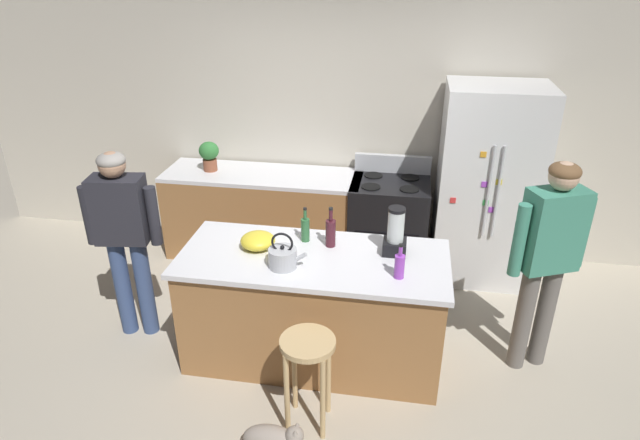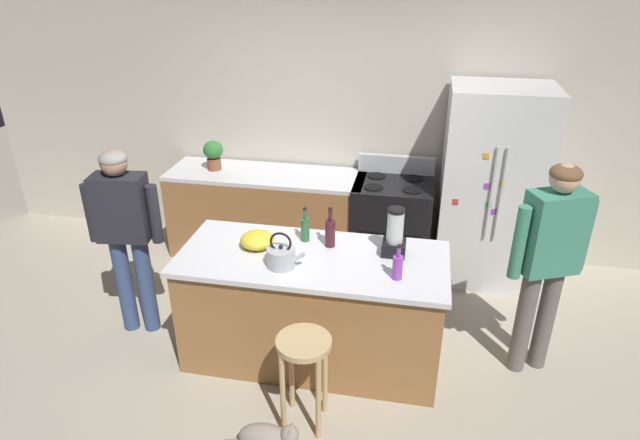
% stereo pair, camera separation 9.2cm
% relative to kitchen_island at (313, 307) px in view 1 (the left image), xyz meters
% --- Properties ---
extents(ground_plane, '(14.00, 14.00, 0.00)m').
position_rel_kitchen_island_xyz_m(ground_plane, '(0.00, 0.00, -0.45)').
color(ground_plane, '#B2A893').
extents(back_wall, '(8.00, 0.10, 2.70)m').
position_rel_kitchen_island_xyz_m(back_wall, '(0.00, 1.95, 0.90)').
color(back_wall, beige).
rests_on(back_wall, ground_plane).
extents(kitchen_island, '(1.97, 0.86, 0.90)m').
position_rel_kitchen_island_xyz_m(kitchen_island, '(0.00, 0.00, 0.00)').
color(kitchen_island, '#9E6B3D').
rests_on(kitchen_island, ground_plane).
extents(back_counter_run, '(2.00, 0.64, 0.90)m').
position_rel_kitchen_island_xyz_m(back_counter_run, '(-0.80, 1.55, -0.00)').
color(back_counter_run, '#9E6B3D').
rests_on(back_counter_run, ground_plane).
extents(refrigerator, '(0.90, 0.73, 1.88)m').
position_rel_kitchen_island_xyz_m(refrigerator, '(1.38, 1.50, 0.48)').
color(refrigerator, silver).
rests_on(refrigerator, ground_plane).
extents(stove_range, '(0.76, 0.65, 1.08)m').
position_rel_kitchen_island_xyz_m(stove_range, '(0.49, 1.52, 0.01)').
color(stove_range, black).
rests_on(stove_range, ground_plane).
extents(person_by_island_left, '(0.60, 0.27, 1.60)m').
position_rel_kitchen_island_xyz_m(person_by_island_left, '(-1.51, 0.07, 0.51)').
color(person_by_island_left, '#384C7A').
rests_on(person_by_island_left, ground_plane).
extents(person_by_sink_right, '(0.58, 0.36, 1.66)m').
position_rel_kitchen_island_xyz_m(person_by_sink_right, '(1.65, 0.19, 0.55)').
color(person_by_sink_right, '#66605B').
rests_on(person_by_sink_right, ground_plane).
extents(bar_stool, '(0.36, 0.36, 0.69)m').
position_rel_kitchen_island_xyz_m(bar_stool, '(0.09, -0.69, 0.08)').
color(bar_stool, tan).
rests_on(bar_stool, ground_plane).
extents(cat, '(0.52, 0.18, 0.26)m').
position_rel_kitchen_island_xyz_m(cat, '(-0.09, -0.97, -0.35)').
color(cat, gray).
rests_on(cat, ground_plane).
extents(potted_plant, '(0.20, 0.20, 0.30)m').
position_rel_kitchen_island_xyz_m(potted_plant, '(-1.34, 1.55, 0.62)').
color(potted_plant, brown).
rests_on(potted_plant, back_counter_run).
extents(blender_appliance, '(0.17, 0.17, 0.36)m').
position_rel_kitchen_island_xyz_m(blender_appliance, '(0.58, 0.15, 0.60)').
color(blender_appliance, black).
rests_on(blender_appliance, kitchen_island).
extents(bottle_wine, '(0.08, 0.08, 0.32)m').
position_rel_kitchen_island_xyz_m(bottle_wine, '(0.10, 0.18, 0.57)').
color(bottle_wine, '#471923').
rests_on(bottle_wine, kitchen_island).
extents(bottle_soda, '(0.07, 0.07, 0.26)m').
position_rel_kitchen_island_xyz_m(bottle_soda, '(0.62, -0.18, 0.54)').
color(bottle_soda, purple).
rests_on(bottle_soda, kitchen_island).
extents(bottle_olive_oil, '(0.07, 0.07, 0.28)m').
position_rel_kitchen_island_xyz_m(bottle_olive_oil, '(-0.10, 0.23, 0.55)').
color(bottle_olive_oil, '#2D6638').
rests_on(bottle_olive_oil, kitchen_island).
extents(mixing_bowl, '(0.26, 0.26, 0.12)m').
position_rel_kitchen_island_xyz_m(mixing_bowl, '(-0.43, 0.06, 0.51)').
color(mixing_bowl, yellow).
rests_on(mixing_bowl, kitchen_island).
extents(tea_kettle, '(0.28, 0.20, 0.27)m').
position_rel_kitchen_island_xyz_m(tea_kettle, '(-0.18, -0.18, 0.53)').
color(tea_kettle, '#B7BABF').
rests_on(tea_kettle, kitchen_island).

